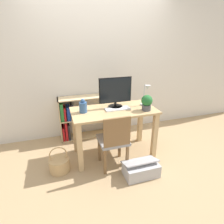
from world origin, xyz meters
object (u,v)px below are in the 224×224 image
Objects in this scene: vase at (83,107)px; basket at (59,164)px; potted_plant at (147,102)px; chair at (114,140)px; bookshelf at (77,118)px; keyboard at (117,109)px; storage_box at (141,169)px; monitor at (115,92)px; desk_lamp at (146,93)px.

vase reaches higher than basket.
chair is at bearing -163.40° from potted_plant.
vase is 0.82m from bookshelf.
basket is at bearing -169.50° from keyboard.
potted_plant reaches higher than storage_box.
vase is 0.24× the size of chair.
monitor reaches higher than storage_box.
desk_lamp reaches higher than basket.
bookshelf is at bearing 136.58° from potted_plant.
storage_box is at bearing -21.93° from basket.
desk_lamp is 0.86m from chair.
vase is at bearing 135.78° from storage_box.
vase is 0.88× the size of potted_plant.
chair is at bearing 138.04° from storage_box.
desk_lamp is 1.63m from basket.
bookshelf is (-0.37, 1.04, -0.07)m from chair.
bookshelf is at bearing 66.43° from basket.
chair is at bearing -110.19° from monitor.
vase is at bearing 135.45° from chair.
keyboard reaches higher than bookshelf.
bookshelf is (-0.03, 0.68, -0.46)m from vase.
desk_lamp reaches higher than potted_plant.
desk_lamp is at bearing 69.06° from potted_plant.
chair is at bearing -46.04° from vase.
desk_lamp is at bearing 62.25° from storage_box.
desk_lamp is at bearing -36.24° from bookshelf.
desk_lamp is (0.95, -0.04, 0.12)m from vase.
basket is (-1.31, -0.01, -0.78)m from potted_plant.
bookshelf is (-0.53, 0.60, -0.62)m from monitor.
keyboard is 0.39× the size of bookshelf.
monitor reaches higher than bookshelf.
basket is (-0.92, -0.17, -0.67)m from keyboard.
monitor is at bearing 8.18° from vase.
chair is 2.16× the size of basket.
chair is at bearing -152.42° from desk_lamp.
vase is 0.96m from desk_lamp.
monitor is 0.52× the size of bookshelf.
chair is (-0.16, -0.43, -0.55)m from monitor.
keyboard reaches higher than storage_box.
potted_plant is at bearing -43.42° from bookshelf.
desk_lamp reaches higher than chair.
keyboard is (-0.00, -0.11, -0.23)m from monitor.
potted_plant is at bearing -12.36° from vase.
monitor is 2.17× the size of potted_plant.
monitor reaches higher than chair.
desk_lamp reaches higher than vase.
basket is at bearing 169.79° from chair.
bookshelf is at bearing 111.34° from chair.
chair is (-0.16, -0.33, -0.32)m from keyboard.
desk_lamp is 0.41× the size of chair.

